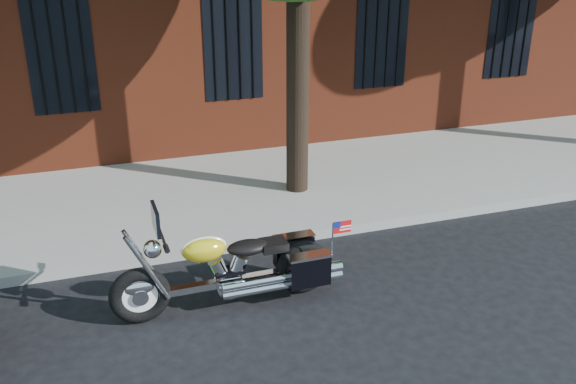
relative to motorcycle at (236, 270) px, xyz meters
name	(u,v)px	position (x,y,z in m)	size (l,w,h in m)	color
ground	(335,287)	(1.27, 0.00, -0.48)	(120.00, 120.00, 0.00)	black
curb	(299,235)	(1.27, 1.38, -0.41)	(40.00, 0.16, 0.15)	gray
sidewalk	(263,188)	(1.27, 3.26, -0.41)	(40.00, 3.60, 0.15)	gray
motorcycle	(236,270)	(0.00, 0.00, 0.00)	(2.82, 0.82, 1.42)	black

